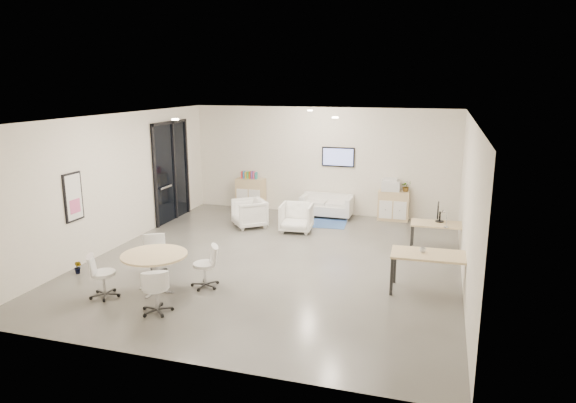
{
  "coord_description": "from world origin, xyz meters",
  "views": [
    {
      "loc": [
        3.45,
        -10.41,
        3.93
      ],
      "look_at": [
        0.18,
        0.4,
        1.28
      ],
      "focal_mm": 32.0,
      "sensor_mm": 36.0,
      "label": 1
    }
  ],
  "objects_px": {
    "desk_rear": "(439,226)",
    "desk_front": "(432,258)",
    "sideboard_left": "(251,194)",
    "loveseat": "(327,206)",
    "armchair_left": "(249,212)",
    "sideboard_right": "(393,206)",
    "round_table": "(154,258)",
    "armchair_right": "(296,216)"
  },
  "relations": [
    {
      "from": "armchair_left",
      "to": "desk_front",
      "type": "relative_size",
      "value": 0.56
    },
    {
      "from": "round_table",
      "to": "desk_rear",
      "type": "bearing_deg",
      "value": 38.49
    },
    {
      "from": "sideboard_left",
      "to": "sideboard_right",
      "type": "relative_size",
      "value": 1.13
    },
    {
      "from": "armchair_right",
      "to": "sideboard_right",
      "type": "bearing_deg",
      "value": 33.56
    },
    {
      "from": "armchair_left",
      "to": "desk_rear",
      "type": "relative_size",
      "value": 0.64
    },
    {
      "from": "desk_rear",
      "to": "desk_front",
      "type": "bearing_deg",
      "value": -94.3
    },
    {
      "from": "armchair_left",
      "to": "armchair_right",
      "type": "bearing_deg",
      "value": 48.58
    },
    {
      "from": "sideboard_left",
      "to": "desk_front",
      "type": "relative_size",
      "value": 0.65
    },
    {
      "from": "sideboard_right",
      "to": "round_table",
      "type": "xyz_separation_m",
      "value": [
        -3.83,
        -6.6,
        0.24
      ]
    },
    {
      "from": "armchair_right",
      "to": "loveseat",
      "type": "bearing_deg",
      "value": 70.74
    },
    {
      "from": "sideboard_right",
      "to": "armchair_right",
      "type": "distance_m",
      "value": 3.05
    },
    {
      "from": "sideboard_left",
      "to": "sideboard_right",
      "type": "xyz_separation_m",
      "value": [
        4.4,
        0.02,
        -0.06
      ]
    },
    {
      "from": "sideboard_left",
      "to": "sideboard_right",
      "type": "distance_m",
      "value": 4.4
    },
    {
      "from": "armchair_right",
      "to": "round_table",
      "type": "distance_m",
      "value": 4.91
    },
    {
      "from": "sideboard_left",
      "to": "loveseat",
      "type": "bearing_deg",
      "value": -2.97
    },
    {
      "from": "sideboard_right",
      "to": "loveseat",
      "type": "xyz_separation_m",
      "value": [
        -1.93,
        -0.14,
        -0.13
      ]
    },
    {
      "from": "desk_front",
      "to": "round_table",
      "type": "xyz_separation_m",
      "value": [
        -5.02,
        -1.46,
        -0.02
      ]
    },
    {
      "from": "loveseat",
      "to": "round_table",
      "type": "distance_m",
      "value": 6.74
    },
    {
      "from": "desk_rear",
      "to": "desk_front",
      "type": "xyz_separation_m",
      "value": [
        -0.11,
        -2.62,
        0.09
      ]
    },
    {
      "from": "desk_rear",
      "to": "armchair_right",
      "type": "bearing_deg",
      "value": 168.72
    },
    {
      "from": "armchair_right",
      "to": "round_table",
      "type": "xyz_separation_m",
      "value": [
        -1.46,
        -4.68,
        0.25
      ]
    },
    {
      "from": "desk_rear",
      "to": "round_table",
      "type": "relative_size",
      "value": 1.06
    },
    {
      "from": "loveseat",
      "to": "desk_rear",
      "type": "relative_size",
      "value": 1.14
    },
    {
      "from": "armchair_right",
      "to": "desk_rear",
      "type": "height_order",
      "value": "armchair_right"
    },
    {
      "from": "sideboard_right",
      "to": "round_table",
      "type": "height_order",
      "value": "sideboard_right"
    },
    {
      "from": "armchair_right",
      "to": "sideboard_left",
      "type": "bearing_deg",
      "value": 131.3
    },
    {
      "from": "desk_front",
      "to": "armchair_left",
      "type": "bearing_deg",
      "value": 144.46
    },
    {
      "from": "sideboard_left",
      "to": "armchair_left",
      "type": "bearing_deg",
      "value": -70.37
    },
    {
      "from": "armchair_left",
      "to": "round_table",
      "type": "xyz_separation_m",
      "value": [
        -0.09,
        -4.74,
        0.25
      ]
    },
    {
      "from": "sideboard_left",
      "to": "desk_front",
      "type": "distance_m",
      "value": 7.59
    },
    {
      "from": "sideboard_left",
      "to": "round_table",
      "type": "height_order",
      "value": "sideboard_left"
    },
    {
      "from": "desk_rear",
      "to": "sideboard_left",
      "type": "bearing_deg",
      "value": 154.28
    },
    {
      "from": "armchair_left",
      "to": "desk_rear",
      "type": "height_order",
      "value": "armchair_left"
    },
    {
      "from": "sideboard_left",
      "to": "sideboard_right",
      "type": "bearing_deg",
      "value": 0.21
    },
    {
      "from": "desk_front",
      "to": "round_table",
      "type": "bearing_deg",
      "value": -165.72
    },
    {
      "from": "armchair_left",
      "to": "desk_front",
      "type": "distance_m",
      "value": 5.93
    },
    {
      "from": "desk_front",
      "to": "loveseat",
      "type": "bearing_deg",
      "value": 120.08
    },
    {
      "from": "sideboard_right",
      "to": "desk_front",
      "type": "distance_m",
      "value": 5.29
    },
    {
      "from": "loveseat",
      "to": "armchair_left",
      "type": "relative_size",
      "value": 1.79
    },
    {
      "from": "loveseat",
      "to": "armchair_right",
      "type": "height_order",
      "value": "armchair_right"
    },
    {
      "from": "round_table",
      "to": "sideboard_right",
      "type": "bearing_deg",
      "value": 59.88
    },
    {
      "from": "sideboard_right",
      "to": "desk_front",
      "type": "bearing_deg",
      "value": -76.95
    }
  ]
}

